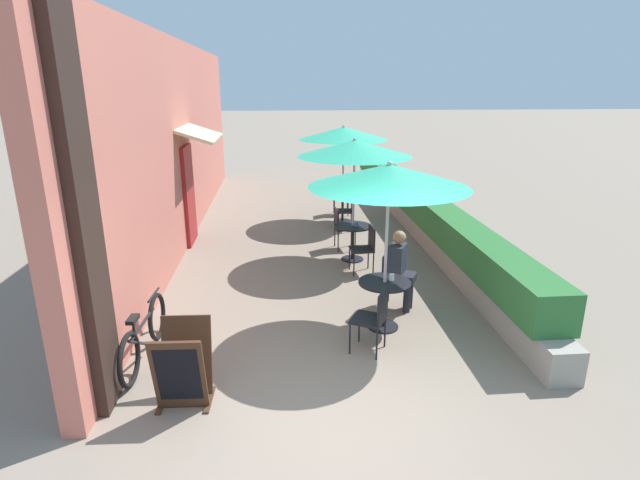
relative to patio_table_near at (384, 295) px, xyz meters
name	(u,v)px	position (x,y,z in m)	size (l,w,h in m)	color
ground_plane	(331,425)	(-0.97, -2.07, -0.50)	(120.00, 120.00, 0.00)	gray
cafe_facade_wall	(183,143)	(-3.51, 4.90, 1.59)	(0.98, 14.21, 4.20)	#C66B5B
planter_hedge	(415,207)	(1.78, 4.93, 0.04)	(0.60, 13.21, 1.01)	gray
patio_table_near	(384,295)	(0.00, 0.00, 0.00)	(0.74, 0.74, 0.70)	black
patio_umbrella_near	(389,176)	(0.00, 0.00, 1.69)	(2.14, 2.14, 2.39)	#B7B7BC
cafe_chair_near_left	(393,276)	(0.27, 0.66, 0.02)	(0.54, 0.54, 0.87)	black
seated_patron_near_left	(400,267)	(0.37, 0.61, 0.19)	(0.50, 0.47, 1.25)	#23232D
cafe_chair_near_right	(374,316)	(-0.27, -0.66, 0.02)	(0.54, 0.54, 0.87)	black
coffee_cup_near	(392,277)	(0.11, 0.05, 0.25)	(0.07, 0.07, 0.09)	white
patio_table_mid	(353,236)	(-0.02, 2.87, 0.00)	(0.74, 0.74, 0.70)	black
patio_umbrella_mid	(355,148)	(-0.02, 2.87, 1.69)	(2.14, 2.14, 2.39)	#B7B7BC
cafe_chair_mid_left	(341,225)	(-0.15, 3.57, 0.02)	(0.43, 0.43, 0.87)	black
cafe_chair_mid_right	(366,246)	(0.12, 2.17, 0.02)	(0.43, 0.43, 0.87)	black
coffee_cup_mid	(357,224)	(0.04, 2.81, 0.25)	(0.07, 0.07, 0.09)	teal
patio_table_far	(343,202)	(0.15, 5.71, 0.00)	(0.74, 0.74, 0.70)	black
patio_umbrella_far	(344,133)	(0.15, 5.71, 1.69)	(2.14, 2.14, 2.39)	#B7B7BC
cafe_chair_far_left	(338,195)	(0.12, 6.43, 0.02)	(0.43, 0.43, 0.87)	black
cafe_chair_far_right	(348,208)	(0.17, 5.00, 0.02)	(0.43, 0.43, 0.87)	black
coffee_cup_far	(344,192)	(0.19, 5.78, 0.25)	(0.07, 0.07, 0.09)	#232328
bicycle_leaning	(144,335)	(-3.17, -0.61, -0.16)	(0.17, 1.75, 0.74)	black
menu_board	(183,366)	(-2.52, -1.54, -0.05)	(0.59, 0.65, 0.90)	#422819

